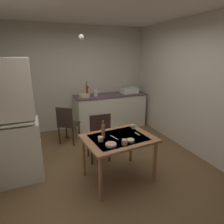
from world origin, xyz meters
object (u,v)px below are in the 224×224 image
hutch_cabinet (10,127)px  chair_by_counter (68,124)px  hand_pump (87,90)px  mixing_bowl_counter (85,96)px  sink_basin (129,90)px  glass_bottle (103,131)px  chair_far_side (99,136)px  mug_tall (125,142)px  dining_table (118,143)px  serving_bowl_wide (111,145)px

hutch_cabinet → chair_by_counter: 1.49m
hand_pump → mixing_bowl_counter: size_ratio=1.40×
mixing_bowl_counter → chair_by_counter: mixing_bowl_counter is taller
hutch_cabinet → sink_basin: bearing=29.2°
mixing_bowl_counter → glass_bottle: 2.09m
hutch_cabinet → chair_far_side: bearing=0.7°
hutch_cabinet → chair_by_counter: hutch_cabinet is taller
sink_basin → mug_tall: sink_basin is taller
sink_basin → chair_by_counter: sink_basin is taller
chair_by_counter → dining_table: bearing=-71.5°
glass_bottle → chair_far_side: bearing=79.0°
hand_pump → chair_by_counter: (-0.64, -0.62, -0.62)m
dining_table → glass_bottle: (-0.23, 0.07, 0.21)m
dining_table → hand_pump: bearing=87.4°
chair_far_side → chair_by_counter: chair_far_side is taller
hutch_cabinet → glass_bottle: hutch_cabinet is taller
sink_basin → hutch_cabinet: bearing=-150.8°
hutch_cabinet → serving_bowl_wide: 1.58m
hutch_cabinet → hand_pump: 2.32m
mixing_bowl_counter → serving_bowl_wide: size_ratio=1.72×
dining_table → hutch_cabinet: bearing=158.4°
mixing_bowl_counter → chair_far_side: (-0.12, -1.51, -0.46)m
sink_basin → mixing_bowl_counter: bearing=-177.8°
hutch_cabinet → hand_pump: bearing=44.6°
serving_bowl_wide → mug_tall: bearing=-11.1°
sink_basin → chair_far_side: (-1.40, -1.56, -0.50)m
sink_basin → glass_bottle: sink_basin is taller
serving_bowl_wide → hand_pump: bearing=82.8°
serving_bowl_wide → glass_bottle: size_ratio=0.57×
chair_far_side → mug_tall: chair_far_side is taller
chair_far_side → mug_tall: size_ratio=11.69×
dining_table → serving_bowl_wide: bearing=-133.7°
dining_table → sink_basin: bearing=59.7°
sink_basin → chair_far_side: sink_basin is taller
chair_far_side → mug_tall: bearing=-83.7°
hand_pump → serving_bowl_wide: bearing=-97.2°
serving_bowl_wide → glass_bottle: 0.31m
chair_far_side → serving_bowl_wide: chair_far_side is taller
mixing_bowl_counter → hutch_cabinet: bearing=-135.4°
mixing_bowl_counter → hand_pump: bearing=45.1°
hand_pump → mug_tall: bearing=-92.7°
mug_tall → serving_bowl_wide: bearing=168.9°
chair_by_counter → chair_far_side: bearing=-66.8°
hand_pump → serving_bowl_wide: size_ratio=2.42×
mixing_bowl_counter → chair_far_side: 1.59m
glass_bottle → serving_bowl_wide: bearing=-87.4°
hand_pump → dining_table: (-0.10, -2.24, -0.46)m
hutch_cabinet → mug_tall: 1.77m
mixing_bowl_counter → mug_tall: 2.41m
hutch_cabinet → mug_tall: bearing=-29.7°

